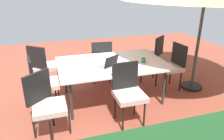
{
  "coord_description": "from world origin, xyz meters",
  "views": [
    {
      "loc": [
        1.1,
        3.58,
        2.12
      ],
      "look_at": [
        0.0,
        0.0,
        0.61
      ],
      "focal_mm": 34.25,
      "sensor_mm": 36.0,
      "label": 1
    }
  ],
  "objects_px": {
    "chair_west": "(172,65)",
    "chair_east": "(41,81)",
    "dining_table": "(112,65)",
    "chair_south": "(101,59)",
    "chair_southeast": "(43,65)",
    "cup": "(143,60)",
    "chair_southwest": "(153,53)",
    "chair_north": "(128,91)",
    "chair_northeast": "(46,102)",
    "laptop": "(109,64)"
  },
  "relations": [
    {
      "from": "laptop",
      "to": "cup",
      "type": "relative_size",
      "value": 4.42
    },
    {
      "from": "chair_west",
      "to": "chair_east",
      "type": "height_order",
      "value": "same"
    },
    {
      "from": "chair_west",
      "to": "cup",
      "type": "bearing_deg",
      "value": -77.72
    },
    {
      "from": "chair_east",
      "to": "laptop",
      "type": "distance_m",
      "value": 1.2
    },
    {
      "from": "chair_northeast",
      "to": "chair_north",
      "type": "height_order",
      "value": "same"
    },
    {
      "from": "chair_southwest",
      "to": "laptop",
      "type": "xyz_separation_m",
      "value": [
        1.43,
        1.06,
        0.25
      ]
    },
    {
      "from": "chair_west",
      "to": "chair_east",
      "type": "relative_size",
      "value": 1.0
    },
    {
      "from": "chair_southwest",
      "to": "chair_east",
      "type": "xyz_separation_m",
      "value": [
        2.59,
        0.87,
        0.0
      ]
    },
    {
      "from": "chair_east",
      "to": "chair_northeast",
      "type": "height_order",
      "value": "same"
    },
    {
      "from": "cup",
      "to": "laptop",
      "type": "bearing_deg",
      "value": 1.09
    },
    {
      "from": "chair_southeast",
      "to": "chair_south",
      "type": "height_order",
      "value": "same"
    },
    {
      "from": "chair_east",
      "to": "chair_south",
      "type": "bearing_deg",
      "value": -64.85
    },
    {
      "from": "chair_west",
      "to": "chair_northeast",
      "type": "distance_m",
      "value": 2.68
    },
    {
      "from": "chair_southwest",
      "to": "chair_west",
      "type": "relative_size",
      "value": 1.0
    },
    {
      "from": "chair_northeast",
      "to": "chair_north",
      "type": "bearing_deg",
      "value": -40.49
    },
    {
      "from": "chair_west",
      "to": "chair_south",
      "type": "xyz_separation_m",
      "value": [
        1.33,
        -0.78,
        0.0
      ]
    },
    {
      "from": "chair_northeast",
      "to": "chair_south",
      "type": "relative_size",
      "value": 1.0
    },
    {
      "from": "chair_north",
      "to": "dining_table",
      "type": "bearing_deg",
      "value": 90.23
    },
    {
      "from": "chair_south",
      "to": "chair_north",
      "type": "bearing_deg",
      "value": 99.03
    },
    {
      "from": "chair_south",
      "to": "cup",
      "type": "xyz_separation_m",
      "value": [
        -0.55,
        1.0,
        0.25
      ]
    },
    {
      "from": "dining_table",
      "to": "chair_south",
      "type": "distance_m",
      "value": 0.84
    },
    {
      "from": "chair_east",
      "to": "chair_south",
      "type": "distance_m",
      "value": 1.53
    },
    {
      "from": "chair_southwest",
      "to": "cup",
      "type": "bearing_deg",
      "value": 14.95
    },
    {
      "from": "chair_south",
      "to": "laptop",
      "type": "height_order",
      "value": "chair_south"
    },
    {
      "from": "laptop",
      "to": "chair_southeast",
      "type": "bearing_deg",
      "value": -72.9
    },
    {
      "from": "chair_southwest",
      "to": "chair_south",
      "type": "relative_size",
      "value": 1.0
    },
    {
      "from": "chair_west",
      "to": "cup",
      "type": "relative_size",
      "value": 10.81
    },
    {
      "from": "laptop",
      "to": "cup",
      "type": "height_order",
      "value": "laptop"
    },
    {
      "from": "cup",
      "to": "chair_north",
      "type": "bearing_deg",
      "value": 49.02
    },
    {
      "from": "chair_northeast",
      "to": "dining_table",
      "type": "bearing_deg",
      "value": -7.74
    },
    {
      "from": "dining_table",
      "to": "chair_north",
      "type": "relative_size",
      "value": 2.04
    },
    {
      "from": "chair_south",
      "to": "laptop",
      "type": "xyz_separation_m",
      "value": [
        0.12,
        1.02,
        0.25
      ]
    },
    {
      "from": "chair_east",
      "to": "cup",
      "type": "relative_size",
      "value": 10.81
    },
    {
      "from": "chair_southeast",
      "to": "cup",
      "type": "relative_size",
      "value": 10.81
    },
    {
      "from": "dining_table",
      "to": "cup",
      "type": "distance_m",
      "value": 0.59
    },
    {
      "from": "chair_east",
      "to": "chair_south",
      "type": "height_order",
      "value": "same"
    },
    {
      "from": "laptop",
      "to": "chair_south",
      "type": "bearing_deg",
      "value": -127.95
    },
    {
      "from": "chair_east",
      "to": "chair_southwest",
      "type": "bearing_deg",
      "value": -79.03
    },
    {
      "from": "chair_south",
      "to": "laptop",
      "type": "distance_m",
      "value": 1.05
    },
    {
      "from": "chair_southeast",
      "to": "chair_southwest",
      "type": "distance_m",
      "value": 2.57
    },
    {
      "from": "dining_table",
      "to": "chair_south",
      "type": "relative_size",
      "value": 2.04
    },
    {
      "from": "dining_table",
      "to": "chair_north",
      "type": "bearing_deg",
      "value": 92.1
    },
    {
      "from": "chair_north",
      "to": "laptop",
      "type": "bearing_deg",
      "value": 102.43
    },
    {
      "from": "chair_east",
      "to": "laptop",
      "type": "relative_size",
      "value": 2.45
    },
    {
      "from": "chair_south",
      "to": "cup",
      "type": "bearing_deg",
      "value": 126.94
    },
    {
      "from": "chair_northeast",
      "to": "laptop",
      "type": "distance_m",
      "value": 1.27
    },
    {
      "from": "chair_southwest",
      "to": "cup",
      "type": "height_order",
      "value": "chair_southwest"
    },
    {
      "from": "chair_north",
      "to": "cup",
      "type": "distance_m",
      "value": 0.84
    },
    {
      "from": "dining_table",
      "to": "chair_southeast",
      "type": "bearing_deg",
      "value": -33.46
    },
    {
      "from": "cup",
      "to": "chair_southeast",
      "type": "bearing_deg",
      "value": -29.11
    }
  ]
}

